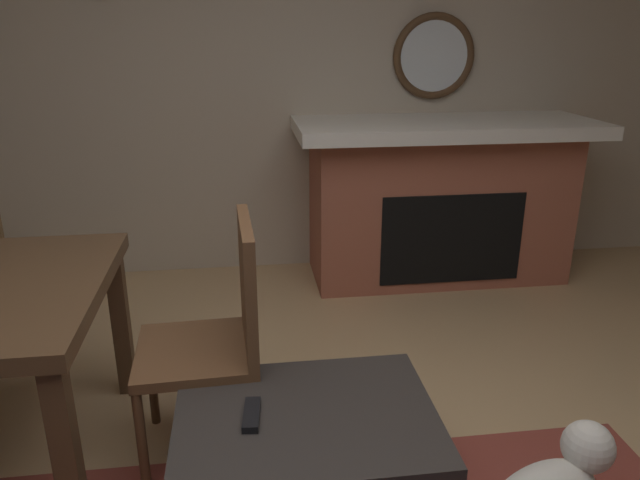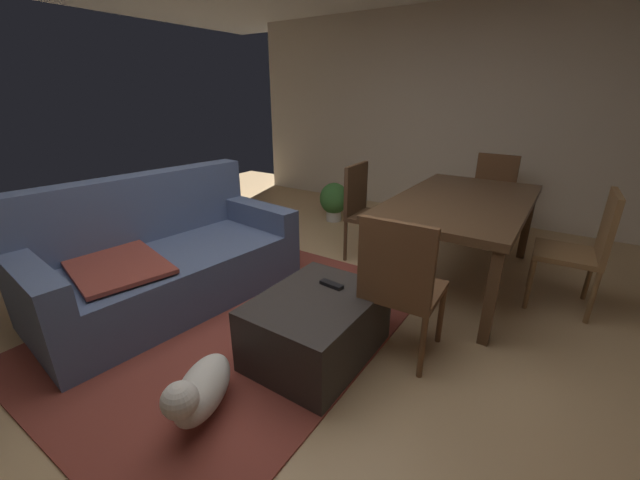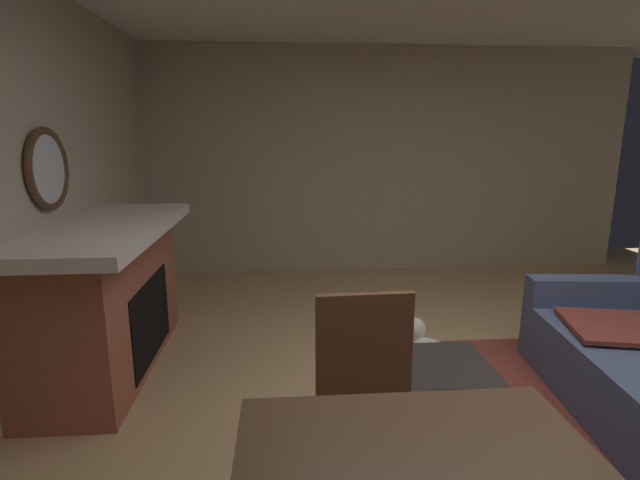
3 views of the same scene
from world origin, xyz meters
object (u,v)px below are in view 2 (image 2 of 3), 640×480
at_px(tv_remote, 332,285).
at_px(dining_chair_south, 584,245).
at_px(dining_chair_west, 400,282).
at_px(dining_chair_east, 491,192).
at_px(ottoman_coffee_table, 316,327).
at_px(potted_plant, 334,200).
at_px(dining_chair_north, 365,207).
at_px(couch, 164,260).
at_px(dining_table, 461,206).
at_px(small_dog, 200,390).

bearing_deg(tv_remote, dining_chair_south, -37.56).
bearing_deg(dining_chair_west, dining_chair_east, -0.03).
distance_m(ottoman_coffee_table, potted_plant, 2.74).
bearing_deg(ottoman_coffee_table, dining_chair_south, -39.63).
bearing_deg(dining_chair_south, dining_chair_east, 34.58).
xyz_separation_m(ottoman_coffee_table, dining_chair_north, (1.58, 0.49, 0.32)).
distance_m(couch, ottoman_coffee_table, 1.44).
xyz_separation_m(couch, dining_table, (1.64, -1.84, 0.35)).
bearing_deg(dining_chair_north, couch, 150.06).
relative_size(couch, tv_remote, 12.74).
bearing_deg(tv_remote, dining_table, -10.91).
distance_m(dining_chair_north, small_dog, 2.37).
relative_size(couch, ottoman_coffee_table, 2.45).
xyz_separation_m(dining_chair_east, potted_plant, (-0.51, 1.77, -0.25)).
height_order(couch, potted_plant, couch).
height_order(couch, small_dog, couch).
height_order(dining_table, dining_chair_south, dining_chair_south).
distance_m(ottoman_coffee_table, tv_remote, 0.28).
bearing_deg(dining_chair_north, tv_remote, -160.67).
bearing_deg(dining_chair_south, couch, 120.89).
height_order(ottoman_coffee_table, dining_chair_west, dining_chair_west).
bearing_deg(dining_table, ottoman_coffee_table, 165.46).
xyz_separation_m(dining_table, potted_plant, (0.80, 1.76, -0.39)).
xyz_separation_m(dining_chair_east, dining_chair_west, (-2.62, 0.00, 0.00)).
xyz_separation_m(ottoman_coffee_table, dining_chair_east, (2.89, -0.42, 0.32)).
bearing_deg(dining_table, potted_plant, 65.57).
bearing_deg(tv_remote, small_dog, 173.25).
bearing_deg(potted_plant, dining_chair_south, -106.62).
distance_m(tv_remote, small_dog, 0.97).
height_order(dining_chair_north, potted_plant, dining_chair_north).
bearing_deg(dining_chair_east, dining_chair_south, -145.42).
relative_size(dining_table, dining_chair_west, 1.97).
bearing_deg(dining_chair_west, small_dog, 149.10).
distance_m(tv_remote, dining_chair_east, 2.75).
relative_size(dining_chair_north, dining_chair_west, 1.00).
bearing_deg(tv_remote, couch, 104.42).
relative_size(dining_chair_east, dining_chair_west, 1.00).
distance_m(dining_table, dining_chair_east, 1.32).
xyz_separation_m(ottoman_coffee_table, dining_chair_south, (1.59, -1.31, 0.32)).
distance_m(couch, tv_remote, 1.46).
bearing_deg(couch, dining_table, -48.38).
distance_m(dining_table, potted_plant, 1.98).
bearing_deg(dining_chair_west, dining_chair_north, 34.81).
relative_size(tv_remote, small_dog, 0.30).
distance_m(dining_chair_south, dining_chair_east, 1.58).
distance_m(tv_remote, dining_table, 1.49).
bearing_deg(dining_chair_east, potted_plant, 106.00).
relative_size(couch, dining_chair_west, 2.19).
height_order(ottoman_coffee_table, dining_chair_south, dining_chair_south).
xyz_separation_m(dining_chair_south, dining_chair_east, (1.30, 0.90, 0.00)).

